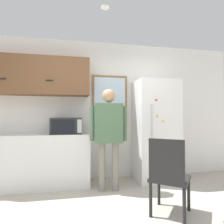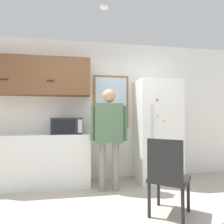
# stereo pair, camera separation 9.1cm
# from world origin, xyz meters

# --- Properties ---
(back_wall) EXTENTS (6.00, 0.06, 2.70)m
(back_wall) POSITION_xyz_m (0.00, 1.94, 1.35)
(back_wall) COLOR white
(back_wall) RESTS_ON ground_plane
(counter) EXTENTS (2.12, 0.58, 0.91)m
(counter) POSITION_xyz_m (-1.14, 1.62, 0.45)
(counter) COLOR silver
(counter) RESTS_ON ground_plane
(upper_cabinets) EXTENTS (2.12, 0.39, 0.68)m
(upper_cabinets) POSITION_xyz_m (-1.14, 1.72, 1.93)
(upper_cabinets) COLOR brown
(microwave) EXTENTS (0.53, 0.42, 0.28)m
(microwave) POSITION_xyz_m (-0.48, 1.59, 1.05)
(microwave) COLOR #232326
(microwave) RESTS_ON counter
(person) EXTENTS (0.61, 0.27, 1.67)m
(person) POSITION_xyz_m (0.21, 1.22, 1.02)
(person) COLOR gray
(person) RESTS_ON ground_plane
(refrigerator) EXTENTS (0.79, 0.66, 1.90)m
(refrigerator) POSITION_xyz_m (1.20, 1.58, 0.95)
(refrigerator) COLOR white
(refrigerator) RESTS_ON ground_plane
(chair) EXTENTS (0.63, 0.63, 0.95)m
(chair) POSITION_xyz_m (0.77, 0.23, 0.52)
(chair) COLOR black
(chair) RESTS_ON ground_plane
(window) EXTENTS (0.71, 0.05, 1.04)m
(window) POSITION_xyz_m (0.36, 1.89, 1.51)
(window) COLOR olive
(ceiling_light) EXTENTS (0.11, 0.11, 0.01)m
(ceiling_light) POSITION_xyz_m (0.05, 0.58, 2.68)
(ceiling_light) COLOR white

